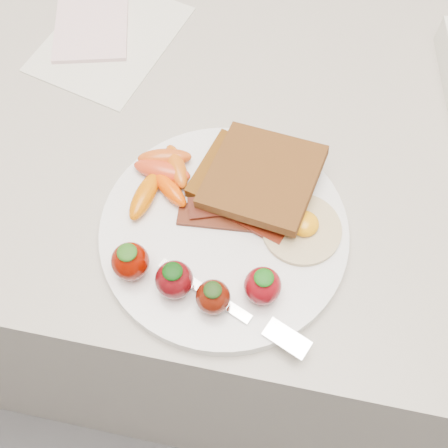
# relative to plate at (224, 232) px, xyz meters

# --- Properties ---
(counter) EXTENTS (2.00, 0.60, 0.90)m
(counter) POSITION_rel_plate_xyz_m (0.02, 0.15, -0.46)
(counter) COLOR gray
(counter) RESTS_ON ground
(plate) EXTENTS (0.27, 0.27, 0.02)m
(plate) POSITION_rel_plate_xyz_m (0.00, 0.00, 0.00)
(plate) COLOR white
(plate) RESTS_ON counter
(toast_lower) EXTENTS (0.11, 0.11, 0.01)m
(toast_lower) POSITION_rel_plate_xyz_m (0.01, 0.06, 0.02)
(toast_lower) COLOR #412B0B
(toast_lower) RESTS_ON plate
(toast_upper) EXTENTS (0.13, 0.13, 0.03)m
(toast_upper) POSITION_rel_plate_xyz_m (0.03, 0.06, 0.03)
(toast_upper) COLOR #45250C
(toast_upper) RESTS_ON toast_lower
(fried_egg) EXTENTS (0.11, 0.11, 0.02)m
(fried_egg) POSITION_rel_plate_xyz_m (0.08, 0.01, 0.01)
(fried_egg) COLOR beige
(fried_egg) RESTS_ON plate
(bacon_strips) EXTENTS (0.12, 0.07, 0.01)m
(bacon_strips) POSITION_rel_plate_xyz_m (0.01, 0.02, 0.01)
(bacon_strips) COLOR #320F05
(bacon_strips) RESTS_ON plate
(baby_carrots) EXTENTS (0.08, 0.11, 0.02)m
(baby_carrots) POSITION_rel_plate_xyz_m (-0.08, 0.05, 0.02)
(baby_carrots) COLOR red
(baby_carrots) RESTS_ON plate
(strawberries) EXTENTS (0.17, 0.06, 0.05)m
(strawberries) POSITION_rel_plate_xyz_m (-0.02, -0.07, 0.03)
(strawberries) COLOR #670A00
(strawberries) RESTS_ON plate
(fork) EXTENTS (0.17, 0.08, 0.00)m
(fork) POSITION_rel_plate_xyz_m (0.04, -0.09, 0.01)
(fork) COLOR white
(fork) RESTS_ON plate
(paper_sheet) EXTENTS (0.20, 0.24, 0.00)m
(paper_sheet) POSITION_rel_plate_xyz_m (-0.21, 0.26, -0.01)
(paper_sheet) COLOR silver
(paper_sheet) RESTS_ON counter
(notepad) EXTENTS (0.13, 0.16, 0.01)m
(notepad) POSITION_rel_plate_xyz_m (-0.24, 0.28, -0.00)
(notepad) COLOR beige
(notepad) RESTS_ON paper_sheet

